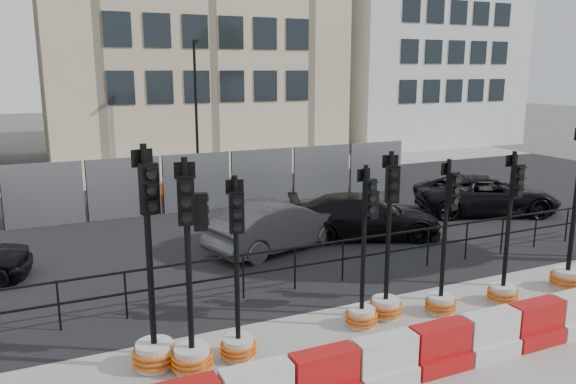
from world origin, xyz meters
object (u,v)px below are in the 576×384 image
traffic_signal_d (363,290)px  traffic_signal_h (570,256)px  traffic_signal_a (153,325)px  car_c (364,216)px

traffic_signal_d → traffic_signal_h: bearing=-13.0°
traffic_signal_a → traffic_signal_h: bearing=-16.1°
traffic_signal_a → car_c: traffic_signal_a is taller
car_c → traffic_signal_a: bearing=145.8°
traffic_signal_h → car_c: size_ratio=0.78×
traffic_signal_d → car_c: bearing=47.7°
traffic_signal_d → car_c: traffic_signal_d is taller
traffic_signal_a → traffic_signal_d: (3.86, -0.11, -0.02)m
traffic_signal_a → car_c: 8.48m
traffic_signal_a → traffic_signal_h: size_ratio=1.00×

